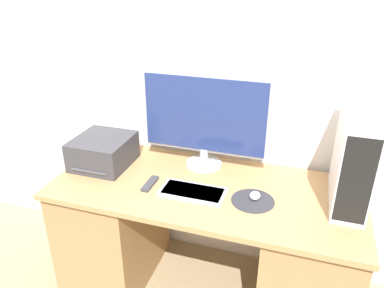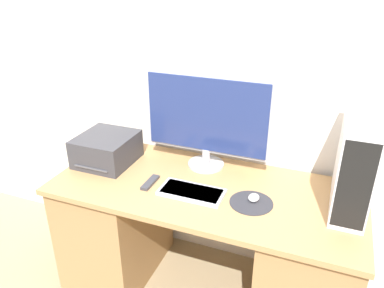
{
  "view_description": "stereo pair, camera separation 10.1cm",
  "coord_description": "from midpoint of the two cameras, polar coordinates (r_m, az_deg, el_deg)",
  "views": [
    {
      "loc": [
        0.46,
        -1.28,
        1.8
      ],
      "look_at": [
        -0.07,
        0.36,
        0.98
      ],
      "focal_mm": 35.0,
      "sensor_mm": 36.0,
      "label": 1
    },
    {
      "loc": [
        0.56,
        -1.25,
        1.8
      ],
      "look_at": [
        -0.07,
        0.36,
        0.98
      ],
      "focal_mm": 35.0,
      "sensor_mm": 36.0,
      "label": 2
    }
  ],
  "objects": [
    {
      "name": "wall_back",
      "position": [
        2.14,
        7.41,
        13.01
      ],
      "size": [
        6.4,
        0.05,
        2.7
      ],
      "color": "white",
      "rests_on": "ground_plane"
    },
    {
      "name": "desk",
      "position": [
        2.21,
        3.18,
        -14.48
      ],
      "size": [
        1.63,
        0.71,
        0.75
      ],
      "color": "tan",
      "rests_on": "ground_plane"
    },
    {
      "name": "mousepad",
      "position": [
        1.9,
        10.54,
        -8.81
      ],
      "size": [
        0.22,
        0.22,
        0.0
      ],
      "color": "#2D2D33",
      "rests_on": "desk"
    },
    {
      "name": "mouse",
      "position": [
        1.91,
        10.9,
        -8.05
      ],
      "size": [
        0.05,
        0.07,
        0.03
      ],
      "color": "silver",
      "rests_on": "mousepad"
    },
    {
      "name": "monitor",
      "position": [
        2.08,
        3.68,
        3.99
      ],
      "size": [
        0.72,
        0.21,
        0.54
      ],
      "color": "#B7B7BC",
      "rests_on": "desk"
    },
    {
      "name": "computer_tower",
      "position": [
        1.9,
        24.92,
        -2.84
      ],
      "size": [
        0.15,
        0.44,
        0.46
      ],
      "color": "white",
      "rests_on": "desk"
    },
    {
      "name": "printer",
      "position": [
        2.24,
        -11.64,
        -0.79
      ],
      "size": [
        0.31,
        0.33,
        0.17
      ],
      "color": "#38383D",
      "rests_on": "desk"
    },
    {
      "name": "keyboard",
      "position": [
        1.93,
        1.45,
        -7.33
      ],
      "size": [
        0.33,
        0.16,
        0.02
      ],
      "color": "silver",
      "rests_on": "desk"
    },
    {
      "name": "remote_control",
      "position": [
        2.02,
        -4.97,
        -5.88
      ],
      "size": [
        0.04,
        0.15,
        0.02
      ],
      "color": "#38383D",
      "rests_on": "desk"
    }
  ]
}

